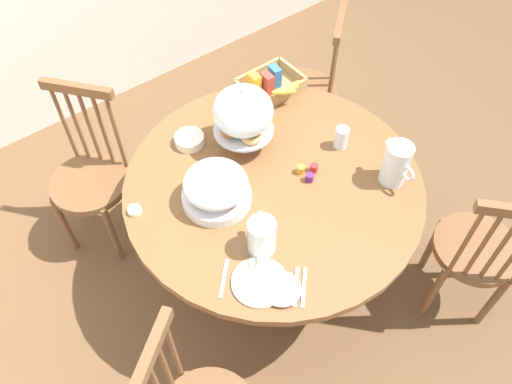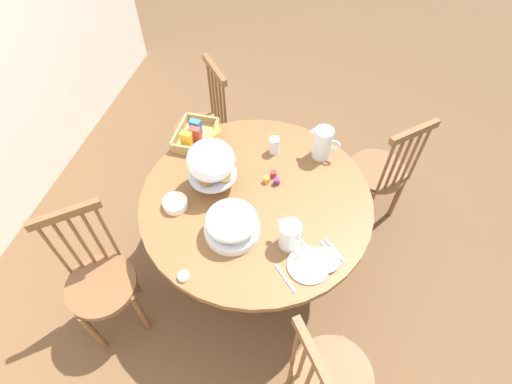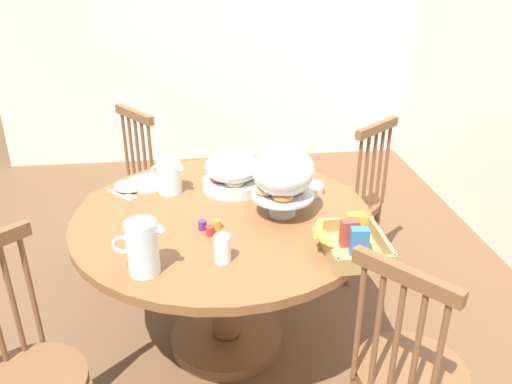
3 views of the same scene
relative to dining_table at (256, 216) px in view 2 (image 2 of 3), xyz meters
name	(u,v)px [view 2 (image 2 of 3)]	position (x,y,z in m)	size (l,w,h in m)	color
ground_plane	(250,277)	(-0.14, 0.01, -0.55)	(10.00, 10.00, 0.00)	brown
dining_table	(256,216)	(0.00, 0.00, 0.00)	(1.35, 1.35, 0.74)	brown
windsor_chair_near_window	(203,130)	(0.76, 0.60, -0.10)	(0.47, 0.47, 0.97)	brown
windsor_chair_by_cabinet	(100,282)	(-0.59, 0.78, -0.10)	(0.47, 0.47, 0.97)	brown
windsor_chair_facing_door	(329,378)	(-0.80, -0.56, -0.10)	(0.46, 0.46, 0.97)	brown
windsor_chair_far_side	(379,173)	(0.63, -0.74, -0.10)	(0.47, 0.47, 0.97)	brown
pastry_stand_with_dome	(211,162)	(0.03, 0.26, 0.38)	(0.28, 0.28, 0.34)	silver
fruit_platter_covered	(232,223)	(-0.26, 0.07, 0.27)	(0.30, 0.30, 0.18)	silver
orange_juice_pitcher	(322,144)	(0.42, -0.32, 0.28)	(0.12, 0.20, 0.21)	silver
milk_pitcher	(290,236)	(-0.26, -0.24, 0.26)	(0.13, 0.18, 0.17)	silver
cereal_basket	(197,135)	(0.37, 0.48, 0.23)	(0.32, 0.30, 0.12)	tan
china_plate_large	(308,265)	(-0.36, -0.36, 0.19)	(0.22, 0.22, 0.01)	white
china_plate_small	(325,260)	(-0.32, -0.44, 0.20)	(0.15, 0.15, 0.01)	white
cereal_bowl	(175,203)	(-0.17, 0.43, 0.21)	(0.14, 0.14, 0.04)	white
drinking_glass	(274,145)	(0.38, -0.02, 0.24)	(0.06, 0.06, 0.11)	silver
butter_dish	(184,276)	(-0.57, 0.23, 0.20)	(0.06, 0.06, 0.02)	beige
jam_jar_strawberry	(274,174)	(0.18, -0.06, 0.21)	(0.04, 0.04, 0.04)	#B7282D
jam_jar_apricot	(267,180)	(0.13, -0.03, 0.21)	(0.04, 0.04, 0.04)	orange
jam_jar_grape	(277,181)	(0.13, -0.09, 0.21)	(0.04, 0.04, 0.04)	#5B2366
table_knife	(330,253)	(-0.27, -0.46, 0.19)	(0.17, 0.01, 0.01)	silver
dinner_fork	(335,250)	(-0.24, -0.48, 0.19)	(0.17, 0.01, 0.01)	silver
soup_spoon	(285,278)	(-0.46, -0.26, 0.19)	(0.17, 0.01, 0.01)	silver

